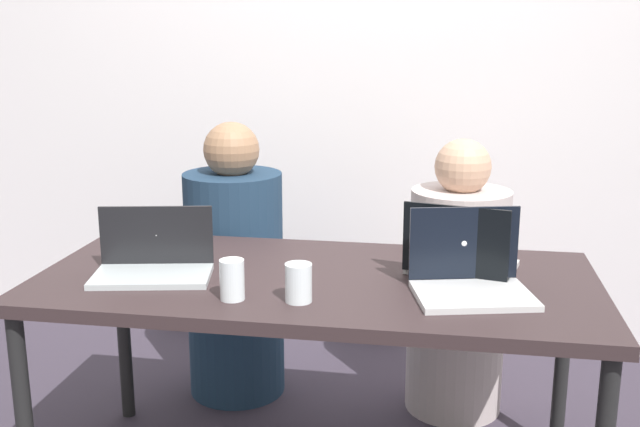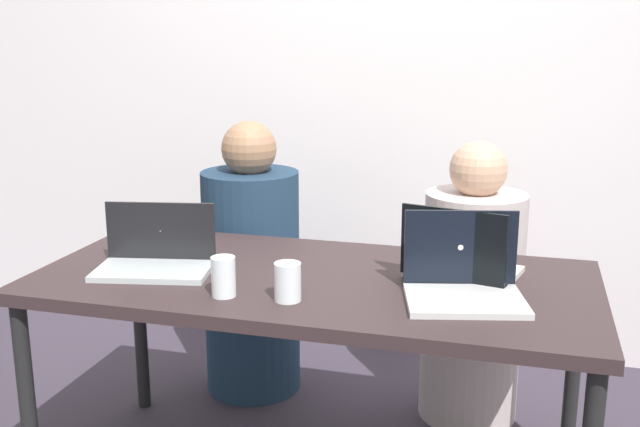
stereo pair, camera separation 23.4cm
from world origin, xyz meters
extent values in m
cube|color=silver|center=(0.00, 1.30, 1.30)|extent=(4.50, 0.10, 2.60)
cube|color=#322526|center=(0.00, 0.00, 0.72)|extent=(1.72, 0.80, 0.04)
cylinder|color=black|center=(-0.81, -0.35, 0.35)|extent=(0.05, 0.05, 0.70)
cylinder|color=black|center=(-0.81, 0.35, 0.35)|extent=(0.05, 0.05, 0.70)
cylinder|color=black|center=(0.81, 0.35, 0.35)|extent=(0.05, 0.05, 0.70)
cylinder|color=#1D334B|center=(-0.45, 0.64, 0.46)|extent=(0.46, 0.46, 0.93)
sphere|color=#997051|center=(-0.45, 0.64, 1.02)|extent=(0.22, 0.22, 0.22)
cylinder|color=#BBABA9|center=(0.45, 0.64, 0.44)|extent=(0.44, 0.44, 0.89)
sphere|color=tan|center=(0.45, 0.64, 0.98)|extent=(0.21, 0.21, 0.21)
cube|color=silver|center=(0.45, 0.14, 0.74)|extent=(0.37, 0.30, 0.02)
cube|color=black|center=(0.42, 0.02, 0.86)|extent=(0.32, 0.08, 0.22)
sphere|color=white|center=(0.42, 0.01, 0.86)|extent=(0.04, 0.04, 0.04)
cube|color=#B0B9BC|center=(-0.49, -0.12, 0.74)|extent=(0.39, 0.27, 0.02)
cube|color=black|center=(-0.51, -0.01, 0.85)|extent=(0.35, 0.08, 0.19)
sphere|color=white|center=(-0.51, 0.00, 0.85)|extent=(0.03, 0.03, 0.03)
cube|color=silver|center=(0.47, -0.12, 0.74)|extent=(0.37, 0.31, 0.02)
cube|color=black|center=(0.45, 0.00, 0.86)|extent=(0.32, 0.09, 0.22)
sphere|color=white|center=(0.44, 0.01, 0.86)|extent=(0.04, 0.04, 0.04)
cylinder|color=white|center=(-0.20, -0.24, 0.79)|extent=(0.07, 0.07, 0.12)
cylinder|color=silver|center=(-0.20, -0.24, 0.77)|extent=(0.06, 0.06, 0.06)
cylinder|color=white|center=(-0.01, -0.23, 0.79)|extent=(0.08, 0.08, 0.11)
cylinder|color=silver|center=(-0.01, -0.23, 0.77)|extent=(0.07, 0.07, 0.06)
camera|label=1|loc=(0.38, -2.17, 1.47)|focal=42.00mm
camera|label=2|loc=(0.61, -2.11, 1.47)|focal=42.00mm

